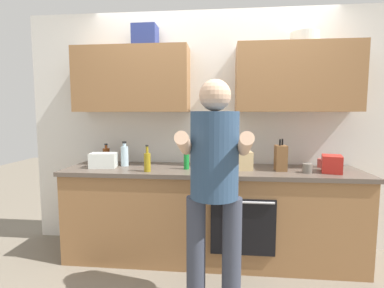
{
  "coord_description": "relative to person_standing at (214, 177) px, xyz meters",
  "views": [
    {
      "loc": [
        0.09,
        -2.74,
        1.43
      ],
      "look_at": [
        -0.17,
        -0.1,
        1.15
      ],
      "focal_mm": 26.77,
      "sensor_mm": 36.0,
      "label": 1
    }
  ],
  "objects": [
    {
      "name": "ground_plane",
      "position": [
        -0.05,
        0.75,
        -0.98
      ],
      "size": [
        12.0,
        12.0,
        0.0
      ],
      "primitive_type": "plane",
      "color": "#756B5B"
    },
    {
      "name": "back_wall_unit",
      "position": [
        -0.05,
        1.02,
        0.51
      ],
      "size": [
        4.0,
        0.38,
        2.5
      ],
      "color": "silver",
      "rests_on": "ground"
    },
    {
      "name": "counter",
      "position": [
        -0.05,
        0.75,
        -0.53
      ],
      "size": [
        2.84,
        0.67,
        0.9
      ],
      "color": "olive",
      "rests_on": "ground"
    },
    {
      "name": "person_standing",
      "position": [
        0.0,
        0.0,
        0.0
      ],
      "size": [
        0.49,
        0.45,
        1.67
      ],
      "color": "#383D4C",
      "rests_on": "ground"
    },
    {
      "name": "bottle_oil",
      "position": [
        -0.63,
        0.55,
        0.01
      ],
      "size": [
        0.06,
        0.06,
        0.25
      ],
      "color": "olive",
      "rests_on": "counter"
    },
    {
      "name": "bottle_vinegar",
      "position": [
        -1.16,
        0.91,
        0.01
      ],
      "size": [
        0.07,
        0.07,
        0.22
      ],
      "color": "brown",
      "rests_on": "counter"
    },
    {
      "name": "bottle_water",
      "position": [
        -0.93,
        0.81,
        0.02
      ],
      "size": [
        0.08,
        0.08,
        0.25
      ],
      "color": "silver",
      "rests_on": "counter"
    },
    {
      "name": "bottle_soda",
      "position": [
        -0.28,
        0.7,
        0.01
      ],
      "size": [
        0.05,
        0.05,
        0.21
      ],
      "color": "#198C33",
      "rests_on": "counter"
    },
    {
      "name": "bottle_syrup",
      "position": [
        -0.03,
        0.78,
        -0.0
      ],
      "size": [
        0.08,
        0.08,
        0.21
      ],
      "color": "#8C4C14",
      "rests_on": "counter"
    },
    {
      "name": "cup_ceramic",
      "position": [
        1.04,
        0.93,
        -0.04
      ],
      "size": [
        0.07,
        0.07,
        0.09
      ],
      "primitive_type": "cylinder",
      "color": "#BF4C47",
      "rests_on": "counter"
    },
    {
      "name": "cup_stoneware",
      "position": [
        0.82,
        0.64,
        -0.04
      ],
      "size": [
        0.09,
        0.09,
        0.08
      ],
      "primitive_type": "cylinder",
      "color": "slate",
      "rests_on": "counter"
    },
    {
      "name": "knife_block",
      "position": [
        0.6,
        0.73,
        0.04
      ],
      "size": [
        0.1,
        0.14,
        0.3
      ],
      "color": "brown",
      "rests_on": "counter"
    },
    {
      "name": "grocery_bag_produce",
      "position": [
        -1.11,
        0.7,
        -0.01
      ],
      "size": [
        0.27,
        0.2,
        0.15
      ],
      "primitive_type": "cube",
      "rotation": [
        0.0,
        0.0,
        0.13
      ],
      "color": "silver",
      "rests_on": "counter"
    },
    {
      "name": "grocery_bag_bread",
      "position": [
        0.21,
        0.72,
        0.0
      ],
      "size": [
        0.27,
        0.18,
        0.17
      ],
      "primitive_type": "cube",
      "rotation": [
        0.0,
        0.0,
        0.12
      ],
      "color": "tan",
      "rests_on": "counter"
    },
    {
      "name": "grocery_bag_crisps",
      "position": [
        1.05,
        0.68,
        -0.01
      ],
      "size": [
        0.22,
        0.25,
        0.16
      ],
      "primitive_type": "cube",
      "rotation": [
        0.0,
        0.0,
        -0.28
      ],
      "color": "red",
      "rests_on": "counter"
    }
  ]
}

